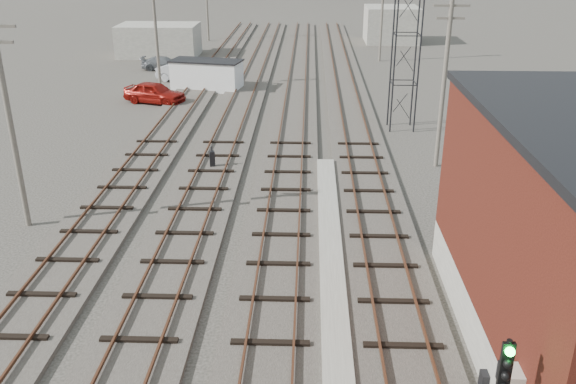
{
  "coord_description": "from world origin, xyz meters",
  "views": [
    {
      "loc": [
        -0.42,
        -3.33,
        11.58
      ],
      "look_at": [
        -1.21,
        18.87,
        2.2
      ],
      "focal_mm": 38.0,
      "sensor_mm": 36.0,
      "label": 1
    }
  ],
  "objects_px": {
    "switch_stand": "(212,159)",
    "site_trailer": "(207,75)",
    "car_grey": "(164,63)",
    "car_silver": "(184,73)",
    "car_red": "(155,93)"
  },
  "relations": [
    {
      "from": "car_red",
      "to": "car_grey",
      "type": "bearing_deg",
      "value": 28.32
    },
    {
      "from": "site_trailer",
      "to": "car_red",
      "type": "distance_m",
      "value": 5.52
    },
    {
      "from": "switch_stand",
      "to": "car_red",
      "type": "xyz_separation_m",
      "value": [
        -6.39,
        13.79,
        0.22
      ]
    },
    {
      "from": "car_grey",
      "to": "car_red",
      "type": "bearing_deg",
      "value": -170.9
    },
    {
      "from": "switch_stand",
      "to": "car_silver",
      "type": "height_order",
      "value": "car_silver"
    },
    {
      "from": "car_red",
      "to": "car_grey",
      "type": "distance_m",
      "value": 12.32
    },
    {
      "from": "site_trailer",
      "to": "car_grey",
      "type": "relative_size",
      "value": 1.45
    },
    {
      "from": "car_red",
      "to": "switch_stand",
      "type": "bearing_deg",
      "value": -136.38
    },
    {
      "from": "switch_stand",
      "to": "car_grey",
      "type": "height_order",
      "value": "switch_stand"
    },
    {
      "from": "switch_stand",
      "to": "site_trailer",
      "type": "distance_m",
      "value": 18.55
    },
    {
      "from": "switch_stand",
      "to": "site_trailer",
      "type": "bearing_deg",
      "value": 85.88
    },
    {
      "from": "switch_stand",
      "to": "site_trailer",
      "type": "relative_size",
      "value": 0.2
    },
    {
      "from": "car_grey",
      "to": "car_silver",
      "type": "bearing_deg",
      "value": -150.61
    },
    {
      "from": "car_red",
      "to": "car_silver",
      "type": "bearing_deg",
      "value": 12.52
    },
    {
      "from": "switch_stand",
      "to": "car_grey",
      "type": "bearing_deg",
      "value": 94.04
    }
  ]
}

